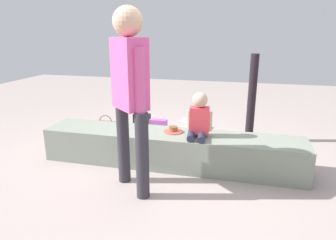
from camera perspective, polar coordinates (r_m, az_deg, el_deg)
The scene contains 13 objects.
ground_plane at distance 3.54m, azimuth 0.51°, elevation -8.27°, with size 12.00×12.00×0.00m, color #A79691.
concrete_ledge at distance 3.46m, azimuth 0.52°, elevation -5.44°, with size 2.92×0.51×0.38m, color gray.
child_seated at distance 3.24m, azimuth 5.84°, elevation 0.45°, with size 0.28×0.32×0.48m.
adult_standing at distance 2.72m, azimuth -7.16°, elevation 6.45°, with size 0.40×0.38×1.68m.
cake_plate at distance 3.43m, azimuth 1.00°, elevation -1.92°, with size 0.22×0.22×0.07m.
gift_bag at distance 4.31m, azimuth -1.82°, elevation -1.63°, with size 0.24×0.09×0.32m.
railing_post at distance 4.27m, azimuth 15.31°, elevation 1.99°, with size 0.36×0.36×1.19m.
water_bottle_near_gift at distance 4.71m, azimuth -8.44°, elevation -0.75°, with size 0.07×0.07×0.21m.
water_bottle_far_side at distance 4.38m, azimuth 5.01°, elevation -1.91°, with size 0.07×0.07×0.22m.
party_cup_red at distance 4.69m, azimuth -1.86°, elevation -1.19°, with size 0.09×0.09×0.11m, color red.
cake_box_white at distance 4.75m, azimuth 4.34°, elevation -0.82°, with size 0.33×0.27×0.14m, color white.
handbag_black_leather at distance 4.89m, azimuth -4.92°, elevation 0.12°, with size 0.26×0.13×0.29m.
handbag_brown_canvas at distance 4.39m, azimuth -11.54°, elevation -1.77°, with size 0.26×0.12×0.34m.
Camera 1 is at (0.76, -3.12, 1.49)m, focal length 32.44 mm.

